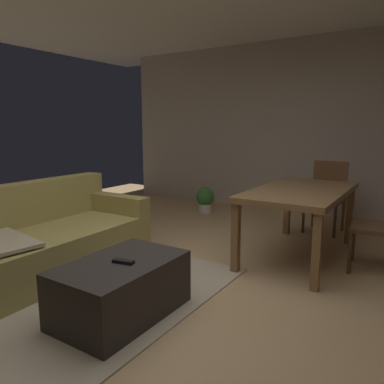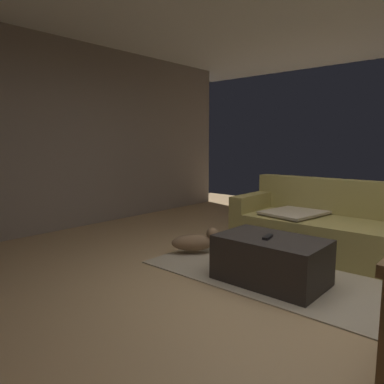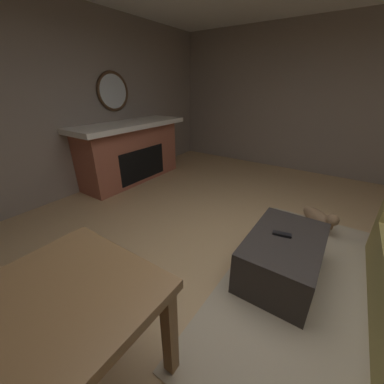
% 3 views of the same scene
% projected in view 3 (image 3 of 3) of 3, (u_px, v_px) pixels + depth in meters
% --- Properties ---
extents(floor, '(8.97, 8.97, 0.00)m').
position_uv_depth(floor, '(244.00, 291.00, 2.02)').
color(floor, tan).
extents(wall_back_fireplace_side, '(7.87, 0.12, 2.74)m').
position_uv_depth(wall_back_fireplace_side, '(30.00, 108.00, 3.08)').
color(wall_back_fireplace_side, gray).
rests_on(wall_back_fireplace_side, ground).
extents(wall_left, '(0.12, 6.77, 2.74)m').
position_uv_depth(wall_left, '(331.00, 102.00, 4.25)').
color(wall_left, gray).
rests_on(wall_left, ground).
extents(area_rug, '(2.60, 2.00, 0.01)m').
position_uv_depth(area_rug, '(350.00, 303.00, 1.91)').
color(area_rug, tan).
rests_on(area_rug, ground).
extents(fireplace, '(2.12, 0.76, 1.07)m').
position_uv_depth(fireplace, '(131.00, 152.00, 4.22)').
color(fireplace, '#9E5642').
rests_on(fireplace, ground).
extents(round_wall_mirror, '(0.65, 0.05, 0.65)m').
position_uv_depth(round_wall_mirror, '(113.00, 91.00, 3.95)').
color(round_wall_mirror, '#4C331E').
extents(ottoman_coffee_table, '(0.95, 0.60, 0.42)m').
position_uv_depth(ottoman_coffee_table, '(283.00, 257.00, 2.12)').
color(ottoman_coffee_table, '#2D2826').
rests_on(ottoman_coffee_table, ground).
extents(tv_remote, '(0.08, 0.17, 0.02)m').
position_uv_depth(tv_remote, '(282.00, 234.00, 2.06)').
color(tv_remote, black).
rests_on(tv_remote, ottoman_coffee_table).
extents(small_dog, '(0.48, 0.48, 0.27)m').
position_uv_depth(small_dog, '(319.00, 218.00, 2.84)').
color(small_dog, '#8C6B4C').
rests_on(small_dog, ground).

